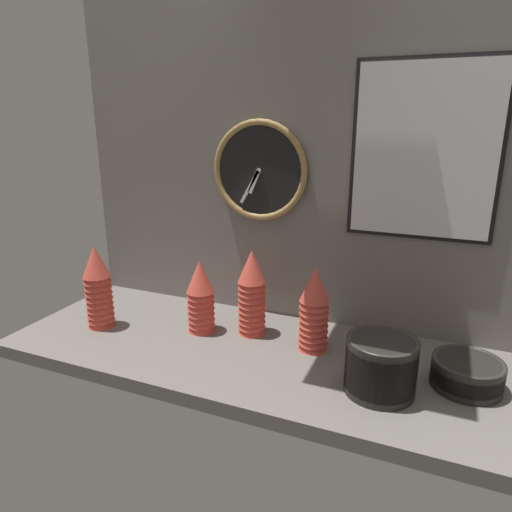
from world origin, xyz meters
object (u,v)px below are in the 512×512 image
object	(u,v)px
bowl_stack_right	(381,365)
wall_clock	(260,171)
cup_stack_center_right	(314,309)
menu_board	(424,152)
bowl_stack_far_right	(467,373)
cup_stack_center_left	(201,296)
cup_stack_far_left	(98,287)
cup_stack_center	(252,293)

from	to	relation	value
bowl_stack_right	wall_clock	distance (m)	0.69
cup_stack_center_right	menu_board	distance (m)	0.52
bowl_stack_far_right	cup_stack_center_left	bearing A→B (deg)	178.27
cup_stack_far_left	cup_stack_center_right	bearing A→B (deg)	9.57
cup_stack_center	menu_board	world-z (taller)	menu_board
cup_stack_center_left	bowl_stack_right	distance (m)	0.58
wall_clock	menu_board	xyz separation A→B (m)	(0.48, 0.01, 0.07)
cup_stack_center	menu_board	distance (m)	0.63
cup_stack_center_right	bowl_stack_far_right	distance (m)	0.41
cup_stack_center_right	cup_stack_center_left	bearing A→B (deg)	-176.94
cup_stack_center_right	wall_clock	world-z (taller)	wall_clock
cup_stack_center_right	wall_clock	bearing A→B (deg)	143.19
bowl_stack_far_right	cup_stack_far_left	bearing A→B (deg)	-176.22
wall_clock	menu_board	world-z (taller)	menu_board
bowl_stack_right	wall_clock	size ratio (longest dim) A/B	0.54
cup_stack_center_left	menu_board	size ratio (longest dim) A/B	0.47
cup_stack_center	menu_board	size ratio (longest dim) A/B	0.55
cup_stack_center	cup_stack_center_left	size ratio (longest dim) A/B	1.16
bowl_stack_far_right	menu_board	xyz separation A→B (m)	(-0.16, 0.23, 0.51)
wall_clock	bowl_stack_far_right	bearing A→B (deg)	-19.00
cup_stack_center	cup_stack_far_left	bearing A→B (deg)	-163.23
cup_stack_center	cup_stack_far_left	size ratio (longest dim) A/B	1.00
bowl_stack_right	wall_clock	world-z (taller)	wall_clock
cup_stack_far_left	bowl_stack_right	bearing A→B (deg)	-2.04
bowl_stack_right	bowl_stack_far_right	distance (m)	0.22
cup_stack_center	menu_board	bearing A→B (deg)	20.06
wall_clock	menu_board	distance (m)	0.48
cup_stack_center_right	cup_stack_far_left	world-z (taller)	cup_stack_far_left
bowl_stack_far_right	menu_board	bearing A→B (deg)	125.50
cup_stack_far_left	menu_board	xyz separation A→B (m)	(0.91, 0.30, 0.42)
cup_stack_center_left	cup_stack_far_left	xyz separation A→B (m)	(-0.31, -0.09, 0.02)
bowl_stack_far_right	wall_clock	xyz separation A→B (m)	(-0.64, 0.22, 0.44)
cup_stack_center_right	bowl_stack_far_right	size ratio (longest dim) A/B	1.46
cup_stack_center_left	wall_clock	size ratio (longest dim) A/B	0.73
cup_stack_center	wall_clock	bearing A→B (deg)	103.91
cup_stack_far_left	bowl_stack_far_right	distance (m)	1.08
cup_stack_center_left	bowl_stack_far_right	distance (m)	0.76
cup_stack_center	cup_stack_center_left	world-z (taller)	cup_stack_center
bowl_stack_far_right	cup_stack_center_right	bearing A→B (deg)	174.09
cup_stack_far_left	cup_stack_center_left	bearing A→B (deg)	16.64
cup_stack_far_left	bowl_stack_right	world-z (taller)	cup_stack_far_left
menu_board	cup_stack_center_left	bearing A→B (deg)	-160.70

